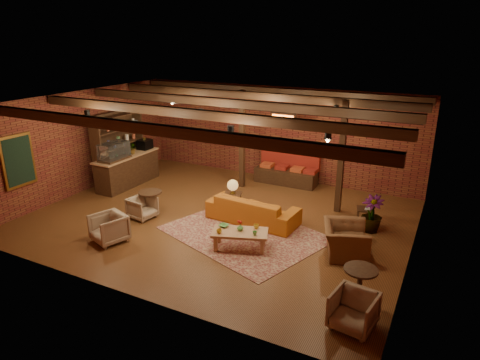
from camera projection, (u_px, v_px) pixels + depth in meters
The scene contains 29 objects.
floor at pixel (219, 218), 11.92m from camera, with size 10.00×10.00×0.00m, color #3D280F.
ceiling at pixel (217, 103), 10.87m from camera, with size 10.00×8.00×0.02m, color black.
wall_back at pixel (276, 133), 14.76m from camera, with size 10.00×0.02×3.20m, color maroon.
wall_front at pixel (112, 218), 8.03m from camera, with size 10.00×0.02×3.20m, color maroon.
wall_left at pixel (82, 142), 13.55m from camera, with size 0.02×8.00×3.20m, color maroon.
wall_right at pixel (418, 194), 9.24m from camera, with size 0.02×8.00×3.20m, color maroon.
ceiling_beams at pixel (217, 108), 10.91m from camera, with size 9.80×6.40×0.22m, color black, non-canonical shape.
ceiling_pipe at pixel (245, 107), 12.33m from camera, with size 0.12×0.12×9.60m, color black.
post_left at pixel (242, 140), 13.84m from camera, with size 0.16×0.16×3.20m, color black.
post_right at pixel (341, 158), 11.87m from camera, with size 0.16×0.16×3.20m, color black.
service_counter at pixel (127, 162), 14.27m from camera, with size 0.80×2.50×1.60m, color black, non-canonical shape.
plant_counter at pixel (132, 149), 14.25m from camera, with size 0.35×0.39×0.30m, color #337F33.
shelving_hutch at pixel (119, 148), 14.39m from camera, with size 0.52×2.00×2.40m, color black, non-canonical shape.
chalkboard_menu at pixel (18, 161), 11.59m from camera, with size 0.08×0.96×1.46m, color black.
banquette at pixel (286, 169), 14.48m from camera, with size 2.10×0.70×1.00m, color maroon, non-canonical shape.
service_sign at pixel (283, 118), 13.49m from camera, with size 0.86×0.06×0.30m, color orange.
ceiling_spotlights at pixel (217, 116), 10.98m from camera, with size 6.40×4.40×0.28m, color black, non-canonical shape.
rug at pixel (244, 233), 10.99m from camera, with size 3.77×2.88×0.01m, color maroon.
sofa at pixel (253, 209), 11.58m from camera, with size 2.50×0.98×0.73m, color #AA5717.
coffee_table at pixel (239, 233), 10.13m from camera, with size 1.45×1.06×0.70m.
side_table_lamp at pixel (233, 188), 12.03m from camera, with size 0.60×0.60×1.00m.
round_table_left at pixel (150, 199), 12.03m from camera, with size 0.65×0.65×0.68m.
armchair_a at pixel (142, 207), 11.82m from camera, with size 0.65×0.61×0.67m, color #C6B29A.
armchair_b at pixel (109, 227), 10.47m from camera, with size 0.76×0.71×0.78m, color #C6B29A.
armchair_right at pixel (346, 235), 9.82m from camera, with size 1.13×0.74×0.99m, color brown.
side_table_book at pixel (365, 210), 11.38m from camera, with size 0.51×0.51×0.49m.
round_table_right at pixel (360, 280), 8.02m from camera, with size 0.64×0.64×0.75m.
armchair_far at pixel (354, 309), 7.40m from camera, with size 0.72×0.68×0.74m, color #C6B29A.
plant_tall at pixel (376, 178), 10.67m from camera, with size 1.63×1.63×2.92m, color #4C7F4C.
Camera 1 is at (5.50, -9.44, 4.91)m, focal length 32.00 mm.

